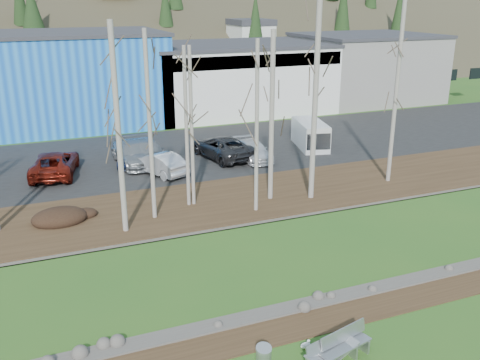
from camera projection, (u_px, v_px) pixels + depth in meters
name	position (u px, v px, depth m)	size (l,w,h in m)	color
ground	(330.00, 358.00, 17.55)	(200.00, 200.00, 0.00)	#2C581D
dirt_strip	(300.00, 324.00, 19.39)	(80.00, 1.80, 0.03)	#382616
near_bank_rocks	(287.00, 310.00, 20.27)	(80.00, 0.80, 0.50)	#47423D
river	(245.00, 263.00, 23.86)	(80.00, 8.00, 0.90)	#111F32
far_bank_rocks	(215.00, 228.00, 27.45)	(80.00, 0.80, 0.46)	#47423D
far_bank	(196.00, 205.00, 30.22)	(80.00, 7.00, 0.15)	#382616
parking_lot	(153.00, 156.00, 39.42)	(80.00, 14.00, 0.14)	black
building_blue	(49.00, 79.00, 48.21)	(20.40, 12.24, 8.30)	blue
building_white	(234.00, 77.00, 54.85)	(18.36, 12.24, 6.80)	white
building_grey	(365.00, 67.00, 60.48)	(14.28, 12.24, 7.30)	gray
bench_intact	(344.00, 345.00, 17.43)	(2.09, 1.07, 1.00)	#9D9FA2
bench_damaged	(331.00, 352.00, 17.18)	(2.07, 1.06, 0.88)	#9D9FA2
litter_bin	(264.00, 360.00, 16.80)	(0.49, 0.49, 0.85)	#9D9FA2
seagull	(306.00, 345.00, 17.95)	(0.43, 0.21, 0.31)	gold
dirt_mound	(59.00, 217.00, 27.71)	(2.84, 2.00, 0.56)	black
birch_3	(150.00, 128.00, 26.82)	(0.22, 0.22, 9.70)	#A39C93
birch_4	(118.00, 132.00, 25.15)	(0.27, 0.27, 10.16)	#A39C93
birch_5	(192.00, 128.00, 28.81)	(0.20, 0.20, 8.75)	#A39C93
birch_6	(257.00, 129.00, 27.89)	(0.21, 0.21, 9.14)	#A39C93
birch_7	(315.00, 98.00, 29.31)	(0.31, 0.31, 11.62)	#A39C93
birch_8	(272.00, 118.00, 29.55)	(0.27, 0.27, 9.49)	#A39C93
birch_9	(396.00, 92.00, 32.19)	(0.25, 0.25, 11.32)	#A39C93
birch_11	(186.00, 129.00, 28.70)	(0.20, 0.20, 8.75)	#A39C93
car_2	(55.00, 163.00, 34.87)	(2.60, 5.64, 1.57)	maroon
car_3	(133.00, 153.00, 37.13)	(2.20, 5.41, 1.57)	gray
car_4	(132.00, 154.00, 37.16)	(1.74, 4.32, 1.47)	#132251
car_5	(159.00, 163.00, 35.10)	(1.55, 4.44, 1.46)	silver
car_6	(222.00, 147.00, 38.60)	(2.66, 5.76, 1.60)	#2C2B2E
car_7	(253.00, 150.00, 38.29)	(1.83, 4.49, 1.30)	silver
car_8	(147.00, 152.00, 37.48)	(2.20, 5.41, 1.57)	gray
van_white	(311.00, 135.00, 41.17)	(2.89, 4.86, 1.99)	white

